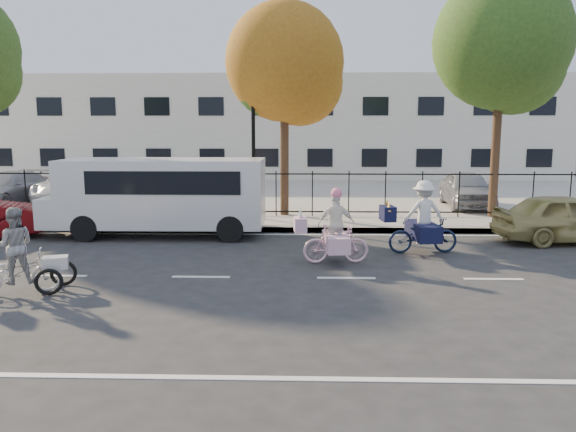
{
  "coord_description": "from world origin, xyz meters",
  "views": [
    {
      "loc": [
        2.12,
        -11.2,
        3.07
      ],
      "look_at": [
        1.77,
        1.2,
        1.1
      ],
      "focal_mm": 35.0,
      "sensor_mm": 36.0,
      "label": 1
    }
  ],
  "objects_px": {
    "lot_car_b": "(72,186)",
    "lot_car_d": "(466,189)",
    "lamppost": "(253,126)",
    "unicorn_bike": "(335,236)",
    "zebra_trike": "(16,261)",
    "lot_car_a": "(7,189)",
    "pedestrian": "(74,194)",
    "bull_bike": "(422,224)",
    "gold_sedan": "(569,218)",
    "lot_car_c": "(118,182)",
    "white_van": "(161,194)"
  },
  "relations": [
    {
      "from": "lot_car_b",
      "to": "lot_car_d",
      "type": "bearing_deg",
      "value": -9.56
    },
    {
      "from": "lamppost",
      "to": "lot_car_d",
      "type": "distance_m",
      "value": 8.47
    },
    {
      "from": "unicorn_bike",
      "to": "zebra_trike",
      "type": "bearing_deg",
      "value": 107.69
    },
    {
      "from": "lot_car_d",
      "to": "lot_car_a",
      "type": "bearing_deg",
      "value": -176.05
    },
    {
      "from": "lot_car_d",
      "to": "lamppost",
      "type": "bearing_deg",
      "value": -156.02
    },
    {
      "from": "pedestrian",
      "to": "lot_car_d",
      "type": "bearing_deg",
      "value": -175.65
    },
    {
      "from": "unicorn_bike",
      "to": "lot_car_b",
      "type": "relative_size",
      "value": 0.38
    },
    {
      "from": "zebra_trike",
      "to": "lot_car_d",
      "type": "relative_size",
      "value": 0.49
    },
    {
      "from": "bull_bike",
      "to": "lot_car_d",
      "type": "height_order",
      "value": "bull_bike"
    },
    {
      "from": "gold_sedan",
      "to": "lot_car_c",
      "type": "relative_size",
      "value": 0.92
    },
    {
      "from": "unicorn_bike",
      "to": "lot_car_c",
      "type": "xyz_separation_m",
      "value": [
        -8.32,
        10.13,
        0.21
      ]
    },
    {
      "from": "gold_sedan",
      "to": "lot_car_d",
      "type": "bearing_deg",
      "value": 6.23
    },
    {
      "from": "zebra_trike",
      "to": "lot_car_c",
      "type": "distance_m",
      "value": 12.88
    },
    {
      "from": "white_van",
      "to": "lot_car_a",
      "type": "distance_m",
      "value": 8.74
    },
    {
      "from": "pedestrian",
      "to": "white_van",
      "type": "bearing_deg",
      "value": 143.95
    },
    {
      "from": "gold_sedan",
      "to": "pedestrian",
      "type": "relative_size",
      "value": 2.27
    },
    {
      "from": "unicorn_bike",
      "to": "gold_sedan",
      "type": "bearing_deg",
      "value": -73.77
    },
    {
      "from": "lot_car_c",
      "to": "lot_car_d",
      "type": "relative_size",
      "value": 1.09
    },
    {
      "from": "bull_bike",
      "to": "lot_car_b",
      "type": "distance_m",
      "value": 14.52
    },
    {
      "from": "unicorn_bike",
      "to": "pedestrian",
      "type": "xyz_separation_m",
      "value": [
        -7.85,
        4.62,
        0.37
      ]
    },
    {
      "from": "bull_bike",
      "to": "lot_car_d",
      "type": "bearing_deg",
      "value": -30.28
    },
    {
      "from": "zebra_trike",
      "to": "gold_sedan",
      "type": "bearing_deg",
      "value": -87.25
    },
    {
      "from": "lot_car_b",
      "to": "lot_car_c",
      "type": "height_order",
      "value": "lot_car_c"
    },
    {
      "from": "zebra_trike",
      "to": "unicorn_bike",
      "type": "bearing_deg",
      "value": -86.5
    },
    {
      "from": "zebra_trike",
      "to": "lamppost",
      "type": "bearing_deg",
      "value": -44.05
    },
    {
      "from": "pedestrian",
      "to": "lot_car_a",
      "type": "relative_size",
      "value": 0.4
    },
    {
      "from": "white_van",
      "to": "lot_car_a",
      "type": "relative_size",
      "value": 1.42
    },
    {
      "from": "bull_bike",
      "to": "lot_car_c",
      "type": "distance_m",
      "value": 13.85
    },
    {
      "from": "gold_sedan",
      "to": "lot_car_b",
      "type": "bearing_deg",
      "value": 63.22
    },
    {
      "from": "white_van",
      "to": "lot_car_c",
      "type": "distance_m",
      "value": 7.79
    },
    {
      "from": "unicorn_bike",
      "to": "lot_car_d",
      "type": "distance_m",
      "value": 9.91
    },
    {
      "from": "white_van",
      "to": "lot_car_c",
      "type": "xyz_separation_m",
      "value": [
        -3.55,
        6.92,
        -0.35
      ]
    },
    {
      "from": "unicorn_bike",
      "to": "lot_car_d",
      "type": "xyz_separation_m",
      "value": [
        5.32,
        8.35,
        0.17
      ]
    },
    {
      "from": "zebra_trike",
      "to": "bull_bike",
      "type": "relative_size",
      "value": 0.96
    },
    {
      "from": "lot_car_a",
      "to": "lot_car_b",
      "type": "bearing_deg",
      "value": 32.16
    },
    {
      "from": "pedestrian",
      "to": "lot_car_a",
      "type": "bearing_deg",
      "value": -53.33
    },
    {
      "from": "white_van",
      "to": "pedestrian",
      "type": "xyz_separation_m",
      "value": [
        -3.08,
        1.41,
        -0.2
      ]
    },
    {
      "from": "lamppost",
      "to": "bull_bike",
      "type": "relative_size",
      "value": 2.21
    },
    {
      "from": "white_van",
      "to": "gold_sedan",
      "type": "distance_m",
      "value": 11.21
    },
    {
      "from": "lamppost",
      "to": "zebra_trike",
      "type": "distance_m",
      "value": 9.2
    },
    {
      "from": "gold_sedan",
      "to": "lot_car_c",
      "type": "height_order",
      "value": "lot_car_c"
    },
    {
      "from": "unicorn_bike",
      "to": "lot_car_d",
      "type": "bearing_deg",
      "value": -37.67
    },
    {
      "from": "lot_car_a",
      "to": "bull_bike",
      "type": "bearing_deg",
      "value": -20.49
    },
    {
      "from": "bull_bike",
      "to": "lot_car_a",
      "type": "height_order",
      "value": "bull_bike"
    },
    {
      "from": "zebra_trike",
      "to": "pedestrian",
      "type": "relative_size",
      "value": 1.1
    },
    {
      "from": "lot_car_b",
      "to": "lamppost",
      "type": "bearing_deg",
      "value": -32.6
    },
    {
      "from": "zebra_trike",
      "to": "lot_car_a",
      "type": "bearing_deg",
      "value": 9.26
    },
    {
      "from": "lot_car_b",
      "to": "lot_car_d",
      "type": "xyz_separation_m",
      "value": [
        15.17,
        -0.89,
        0.02
      ]
    },
    {
      "from": "gold_sedan",
      "to": "lot_car_d",
      "type": "xyz_separation_m",
      "value": [
        -1.08,
        5.84,
        0.15
      ]
    },
    {
      "from": "gold_sedan",
      "to": "bull_bike",
      "type": "bearing_deg",
      "value": 103.86
    }
  ]
}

